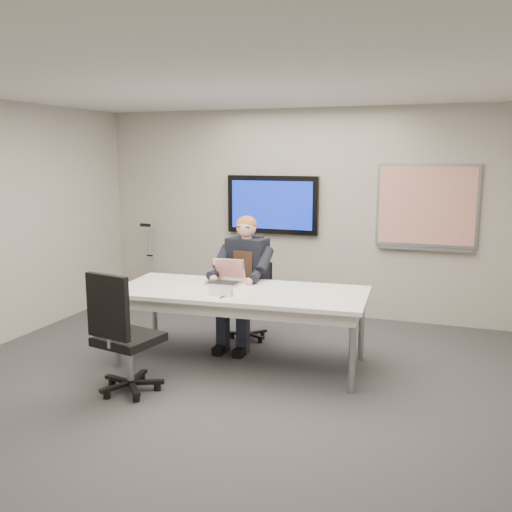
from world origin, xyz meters
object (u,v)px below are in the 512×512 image
(conference_table, at_px, (241,298))
(office_chair_near, at_px, (126,356))
(seated_person, at_px, (241,294))
(laptop, at_px, (226,277))
(office_chair_far, at_px, (251,315))

(conference_table, relative_size, office_chair_near, 2.30)
(office_chair_near, distance_m, seated_person, 1.73)
(office_chair_near, height_order, seated_person, seated_person)
(conference_table, xyz_separation_m, laptop, (-0.27, 0.25, 0.16))
(office_chair_near, bearing_deg, conference_table, -112.31)
(office_chair_far, bearing_deg, office_chair_near, -81.32)
(seated_person, xyz_separation_m, laptop, (-0.06, -0.31, 0.26))
(seated_person, bearing_deg, conference_table, -61.92)
(office_chair_far, distance_m, seated_person, 0.40)
(seated_person, distance_m, laptop, 0.41)
(conference_table, height_order, laptop, laptop)
(office_chair_near, height_order, laptop, office_chair_near)
(seated_person, relative_size, laptop, 4.06)
(office_chair_near, distance_m, laptop, 1.49)
(conference_table, height_order, office_chair_far, office_chair_far)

